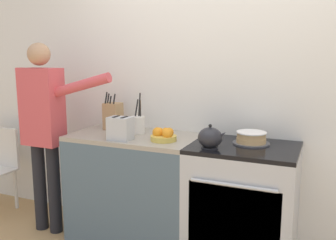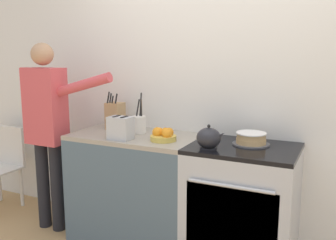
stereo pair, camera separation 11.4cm
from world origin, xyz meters
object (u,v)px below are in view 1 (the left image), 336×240
at_px(stove_range, 242,205).
at_px(utensil_crock, 138,124).
at_px(toaster, 120,128).
at_px(knife_block, 113,116).
at_px(person_baker, 44,122).
at_px(tea_kettle, 210,138).
at_px(layer_cake, 251,138).
at_px(fruit_bowl, 163,135).

bearing_deg(stove_range, utensil_crock, 175.81).
distance_m(utensil_crock, toaster, 0.26).
distance_m(knife_block, person_baker, 0.59).
relative_size(tea_kettle, person_baker, 0.13).
bearing_deg(layer_cake, utensil_crock, -179.34).
bearing_deg(fruit_bowl, utensil_crock, 153.53).
bearing_deg(layer_cake, stove_range, -113.27).
bearing_deg(utensil_crock, fruit_bowl, -26.47).
xyz_separation_m(tea_kettle, toaster, (-0.70, -0.04, 0.02)).
bearing_deg(person_baker, toaster, -6.27).
bearing_deg(stove_range, tea_kettle, -143.76).
xyz_separation_m(fruit_bowl, toaster, (-0.31, -0.11, 0.05)).
bearing_deg(utensil_crock, toaster, -93.30).
distance_m(knife_block, toaster, 0.41).
distance_m(tea_kettle, fruit_bowl, 0.40).
bearing_deg(fruit_bowl, stove_range, 7.87).
xyz_separation_m(layer_cake, tea_kettle, (-0.24, -0.23, 0.03)).
xyz_separation_m(stove_range, fruit_bowl, (-0.60, -0.08, 0.50)).
bearing_deg(knife_block, fruit_bowl, -20.20).
bearing_deg(toaster, layer_cake, 15.72).
bearing_deg(stove_range, layer_cake, 66.73).
bearing_deg(utensil_crock, person_baker, -163.78).
relative_size(knife_block, toaster, 1.69).
height_order(tea_kettle, utensil_crock, utensil_crock).
relative_size(stove_range, person_baker, 0.55).
distance_m(fruit_bowl, toaster, 0.33).
bearing_deg(person_baker, stove_range, 1.32).
distance_m(stove_range, knife_block, 1.31).
bearing_deg(layer_cake, knife_block, 177.56).
xyz_separation_m(toaster, person_baker, (-0.77, 0.03, -0.01)).
distance_m(knife_block, fruit_bowl, 0.61).
bearing_deg(toaster, person_baker, 177.91).
bearing_deg(tea_kettle, layer_cake, 43.51).
height_order(toaster, person_baker, person_baker).
xyz_separation_m(utensil_crock, person_baker, (-0.78, -0.23, -0.00)).
bearing_deg(person_baker, layer_cake, 3.74).
bearing_deg(fruit_bowl, toaster, -161.17).
bearing_deg(knife_block, stove_range, -6.22).
xyz_separation_m(layer_cake, toaster, (-0.94, -0.27, 0.05)).
bearing_deg(toaster, fruit_bowl, 18.83).
height_order(tea_kettle, toaster, toaster).
distance_m(utensil_crock, person_baker, 0.81).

